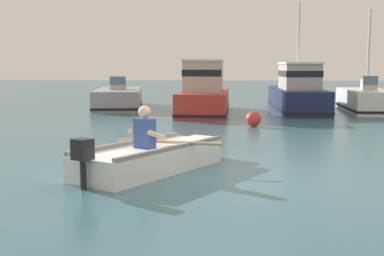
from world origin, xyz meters
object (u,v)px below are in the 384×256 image
(rowboat_with_person, at_px, (153,157))
(moored_boat_grey, at_px, (119,99))
(moored_boat_red, at_px, (204,94))
(moored_boat_white, at_px, (366,101))
(moored_boat_navy, at_px, (297,93))
(mooring_buoy, at_px, (253,119))

(rowboat_with_person, xyz_separation_m, moored_boat_grey, (-3.81, 13.93, 0.15))
(moored_boat_grey, relative_size, moored_boat_red, 0.95)
(moored_boat_white, bearing_deg, rowboat_with_person, -117.74)
(moored_boat_red, bearing_deg, rowboat_with_person, -90.98)
(moored_boat_red, xyz_separation_m, moored_boat_navy, (3.78, 1.29, -0.03))
(rowboat_with_person, relative_size, mooring_buoy, 7.27)
(rowboat_with_person, height_order, moored_boat_red, moored_boat_red)
(rowboat_with_person, distance_m, mooring_buoy, 7.34)
(rowboat_with_person, xyz_separation_m, mooring_buoy, (2.01, 7.06, -0.01))
(moored_boat_grey, bearing_deg, moored_boat_navy, -8.68)
(moored_boat_grey, distance_m, moored_boat_navy, 7.88)
(mooring_buoy, bearing_deg, rowboat_with_person, -105.89)
(moored_boat_navy, distance_m, mooring_buoy, 6.04)
(moored_boat_navy, bearing_deg, mooring_buoy, -109.08)
(moored_boat_grey, height_order, moored_boat_white, moored_boat_white)
(moored_boat_navy, xyz_separation_m, moored_boat_white, (2.85, 0.23, -0.32))
(moored_boat_navy, height_order, moored_boat_white, moored_boat_navy)
(moored_boat_grey, bearing_deg, rowboat_with_person, -74.71)
(moored_boat_white, xyz_separation_m, mooring_buoy, (-4.81, -5.92, -0.20))
(moored_boat_red, bearing_deg, moored_boat_white, 12.93)
(moored_boat_navy, bearing_deg, rowboat_with_person, -107.33)
(moored_boat_navy, bearing_deg, moored_boat_red, -161.11)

